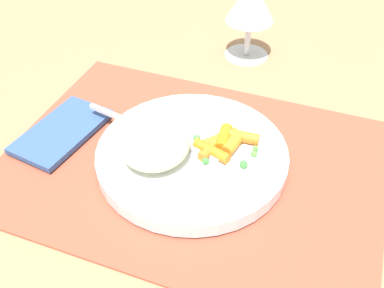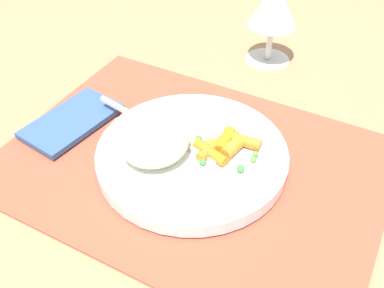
{
  "view_description": "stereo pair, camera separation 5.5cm",
  "coord_description": "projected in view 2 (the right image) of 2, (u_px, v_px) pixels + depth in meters",
  "views": [
    {
      "loc": [
        0.15,
        -0.39,
        0.41
      ],
      "look_at": [
        0.0,
        0.0,
        0.04
      ],
      "focal_mm": 42.36,
      "sensor_mm": 36.0,
      "label": 1
    },
    {
      "loc": [
        0.2,
        -0.37,
        0.41
      ],
      "look_at": [
        0.0,
        0.0,
        0.04
      ],
      "focal_mm": 42.36,
      "sensor_mm": 36.0,
      "label": 2
    }
  ],
  "objects": [
    {
      "name": "placemat",
      "position": [
        192.0,
        163.0,
        0.58
      ],
      "size": [
        0.48,
        0.35,
        0.01
      ],
      "primitive_type": "cube",
      "color": "#9E4733",
      "rests_on": "ground_plane"
    },
    {
      "name": "carrot_portion",
      "position": [
        225.0,
        145.0,
        0.56
      ],
      "size": [
        0.08,
        0.07,
        0.02
      ],
      "color": "orange",
      "rests_on": "plate"
    },
    {
      "name": "plate",
      "position": [
        192.0,
        156.0,
        0.58
      ],
      "size": [
        0.24,
        0.24,
        0.02
      ],
      "primitive_type": "cylinder",
      "color": "white",
      "rests_on": "placemat"
    },
    {
      "name": "fork",
      "position": [
        167.0,
        135.0,
        0.59
      ],
      "size": [
        0.21,
        0.05,
        0.01
      ],
      "color": "silver",
      "rests_on": "plate"
    },
    {
      "name": "ground_plane",
      "position": [
        192.0,
        164.0,
        0.59
      ],
      "size": [
        2.4,
        2.4,
        0.0
      ],
      "primitive_type": "plane",
      "color": "#997551"
    },
    {
      "name": "napkin",
      "position": [
        72.0,
        121.0,
        0.64
      ],
      "size": [
        0.09,
        0.15,
        0.01
      ],
      "primitive_type": "cube",
      "rotation": [
        0.0,
        0.0,
        -0.14
      ],
      "color": "#33518C",
      "rests_on": "placemat"
    },
    {
      "name": "rice_mound",
      "position": [
        155.0,
        141.0,
        0.55
      ],
      "size": [
        0.08,
        0.09,
        0.04
      ],
      "primitive_type": "ellipsoid",
      "color": "beige",
      "rests_on": "plate"
    },
    {
      "name": "pea_scatter",
      "position": [
        225.0,
        152.0,
        0.56
      ],
      "size": [
        0.08,
        0.07,
        0.01
      ],
      "color": "#56AD38",
      "rests_on": "plate"
    },
    {
      "name": "wine_glass",
      "position": [
        274.0,
        7.0,
        0.71
      ],
      "size": [
        0.08,
        0.08,
        0.14
      ],
      "color": "silver",
      "rests_on": "ground_plane"
    }
  ]
}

